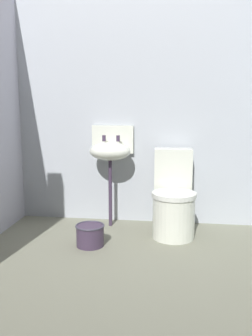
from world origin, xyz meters
TOP-DOWN VIEW (x-y plane):
  - ground_plane at (0.00, 0.00)m, footprint 2.84×2.56m
  - wall_back at (0.00, 1.13)m, footprint 2.84×0.10m
  - toilet_near_wall at (0.38, 0.73)m, footprint 0.42×0.61m
  - sink at (-0.24, 0.92)m, footprint 0.42×0.35m
  - bucket at (-0.32, 0.34)m, footprint 0.25×0.25m

SIDE VIEW (x-z plane):
  - ground_plane at x=0.00m, z-range -0.08..0.00m
  - bucket at x=-0.32m, z-range 0.00..0.19m
  - toilet_near_wall at x=0.38m, z-range -0.07..0.71m
  - sink at x=-0.24m, z-range 0.26..1.25m
  - wall_back at x=0.00m, z-range 0.00..2.31m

